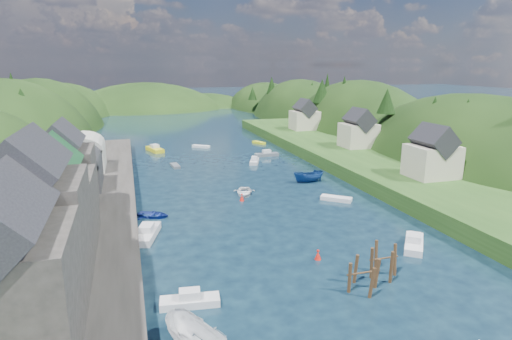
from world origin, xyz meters
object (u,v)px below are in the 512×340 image
object	(u,v)px
channel_buoy_near	(318,255)
piling_cluster_far	(383,264)
channel_buoy_far	(242,198)
piling_cluster_near	(363,278)

from	to	relation	value
channel_buoy_near	piling_cluster_far	bearing A→B (deg)	-50.07
channel_buoy_far	piling_cluster_far	bearing A→B (deg)	-75.63
piling_cluster_near	channel_buoy_near	world-z (taller)	piling_cluster_near
piling_cluster_near	channel_buoy_near	bearing A→B (deg)	99.89
piling_cluster_near	channel_buoy_far	world-z (taller)	piling_cluster_near
piling_cluster_near	channel_buoy_far	xyz separation A→B (m)	(-3.65, 28.17, -0.68)
piling_cluster_near	piling_cluster_far	xyz separation A→B (m)	(3.13, 1.69, 0.15)
piling_cluster_near	piling_cluster_far	bearing A→B (deg)	28.33
piling_cluster_far	channel_buoy_near	distance (m)	6.79
piling_cluster_far	channel_buoy_near	xyz separation A→B (m)	(-4.33, 5.17, -0.83)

